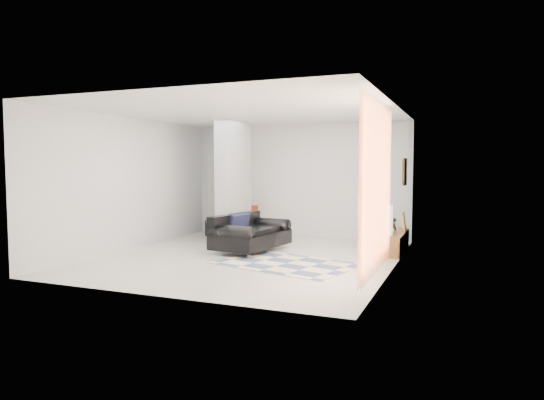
% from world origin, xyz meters
% --- Properties ---
extents(floor, '(6.00, 6.00, 0.00)m').
position_xyz_m(floor, '(0.00, 0.00, 0.00)').
color(floor, beige).
rests_on(floor, ground).
extents(ceiling, '(6.00, 6.00, 0.00)m').
position_xyz_m(ceiling, '(0.00, 0.00, 2.80)').
color(ceiling, white).
rests_on(ceiling, wall_back).
extents(wall_back, '(6.00, 0.00, 6.00)m').
position_xyz_m(wall_back, '(0.00, 3.00, 1.40)').
color(wall_back, silver).
rests_on(wall_back, ground).
extents(wall_front, '(6.00, 0.00, 6.00)m').
position_xyz_m(wall_front, '(0.00, -3.00, 1.40)').
color(wall_front, silver).
rests_on(wall_front, ground).
extents(wall_left, '(0.00, 6.00, 6.00)m').
position_xyz_m(wall_left, '(-2.75, 0.00, 1.40)').
color(wall_left, silver).
rests_on(wall_left, ground).
extents(wall_right, '(0.00, 6.00, 6.00)m').
position_xyz_m(wall_right, '(2.75, 0.00, 1.40)').
color(wall_right, silver).
rests_on(wall_right, ground).
extents(partition_column, '(0.35, 1.20, 2.80)m').
position_xyz_m(partition_column, '(-1.10, 1.60, 1.40)').
color(partition_column, '#A6AAAD').
rests_on(partition_column, floor).
extents(hallway_door, '(0.85, 0.06, 2.04)m').
position_xyz_m(hallway_door, '(-2.10, 2.96, 1.02)').
color(hallway_door, silver).
rests_on(hallway_door, floor).
extents(curtain, '(0.00, 2.55, 2.55)m').
position_xyz_m(curtain, '(2.67, -1.15, 1.45)').
color(curtain, orange).
rests_on(curtain, wall_right).
extents(wall_art, '(0.04, 0.45, 0.55)m').
position_xyz_m(wall_art, '(2.72, 1.70, 1.65)').
color(wall_art, '#39240F').
rests_on(wall_art, wall_right).
extents(media_console, '(0.45, 1.63, 0.80)m').
position_xyz_m(media_console, '(2.52, 1.70, 0.21)').
color(media_console, brown).
rests_on(media_console, floor).
extents(loveseat, '(1.25, 1.86, 0.76)m').
position_xyz_m(loveseat, '(-0.30, 0.68, 0.35)').
color(loveseat, silver).
rests_on(loveseat, floor).
extents(daybed, '(1.73, 0.92, 0.77)m').
position_xyz_m(daybed, '(-1.45, 2.62, 0.42)').
color(daybed, black).
rests_on(daybed, floor).
extents(area_rug, '(2.76, 2.18, 0.01)m').
position_xyz_m(area_rug, '(0.90, -0.30, 0.01)').
color(area_rug, beige).
rests_on(area_rug, floor).
extents(cylinder_lamp, '(0.11, 0.11, 0.60)m').
position_xyz_m(cylinder_lamp, '(2.50, 1.28, 0.70)').
color(cylinder_lamp, silver).
rests_on(cylinder_lamp, media_console).
extents(bronze_figurine, '(0.13, 0.13, 0.26)m').
position_xyz_m(bronze_figurine, '(2.47, 2.10, 0.53)').
color(bronze_figurine, black).
rests_on(bronze_figurine, media_console).
extents(vase, '(0.20, 0.20, 0.20)m').
position_xyz_m(vase, '(2.47, 1.48, 0.50)').
color(vase, white).
rests_on(vase, media_console).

